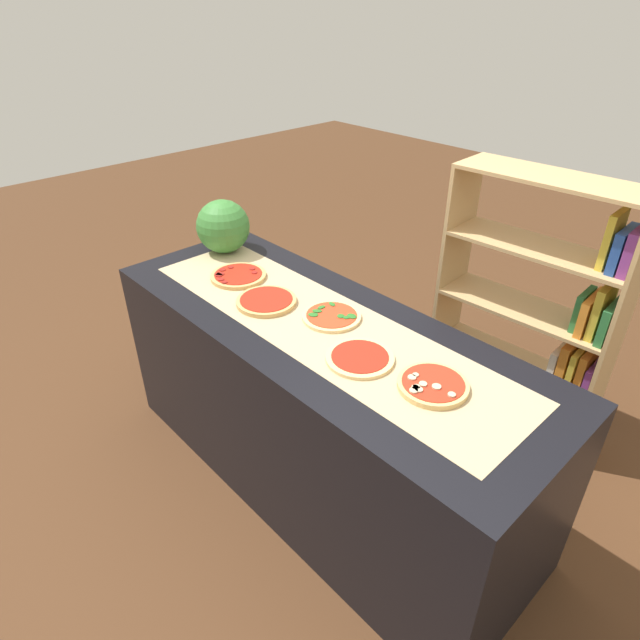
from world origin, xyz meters
TOP-DOWN VIEW (x-y plane):
  - ground_plane at (0.00, 0.00)m, footprint 12.00×12.00m
  - counter at (0.00, 0.00)m, footprint 2.10×0.76m
  - parchment_paper at (0.00, 0.00)m, footprint 1.84×0.47m
  - pizza_pepperoni_0 at (-0.57, -0.00)m, footprint 0.27×0.27m
  - pizza_plain_1 at (-0.29, -0.06)m, footprint 0.27×0.27m
  - pizza_spinach_2 at (-0.00, 0.07)m, footprint 0.25×0.25m
  - pizza_plain_3 at (0.29, -0.06)m, footprint 0.26×0.26m
  - pizza_mushroom_4 at (0.57, -0.01)m, footprint 0.25×0.25m
  - watermelon at (-0.87, 0.13)m, footprint 0.28×0.28m
  - bookshelf at (0.49, 1.09)m, footprint 0.90×0.34m

SIDE VIEW (x-z plane):
  - ground_plane at x=0.00m, z-range 0.00..0.00m
  - counter at x=0.00m, z-range 0.00..0.88m
  - bookshelf at x=0.49m, z-range -0.02..1.34m
  - parchment_paper at x=0.00m, z-range 0.88..0.89m
  - pizza_plain_3 at x=0.29m, z-range 0.89..0.90m
  - pizza_spinach_2 at x=0.00m, z-range 0.88..0.91m
  - pizza_pepperoni_0 at x=-0.57m, z-range 0.88..0.91m
  - pizza_plain_1 at x=-0.29m, z-range 0.89..0.91m
  - pizza_mushroom_4 at x=0.57m, z-range 0.88..0.91m
  - watermelon at x=-0.87m, z-range 0.88..1.16m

